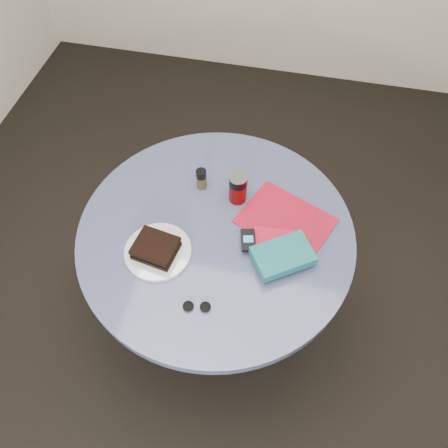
% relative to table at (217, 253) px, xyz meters
% --- Properties ---
extents(ground, '(4.00, 4.00, 0.00)m').
position_rel_table_xyz_m(ground, '(0.00, 0.00, -0.59)').
color(ground, black).
rests_on(ground, ground).
extents(table, '(1.00, 1.00, 0.75)m').
position_rel_table_xyz_m(table, '(0.00, 0.00, 0.00)').
color(table, black).
rests_on(table, ground).
extents(plate, '(0.30, 0.30, 0.01)m').
position_rel_table_xyz_m(plate, '(-0.18, -0.13, 0.17)').
color(plate, white).
rests_on(plate, table).
extents(sandwich, '(0.16, 0.14, 0.05)m').
position_rel_table_xyz_m(sandwich, '(-0.18, -0.14, 0.20)').
color(sandwich, black).
rests_on(sandwich, plate).
extents(soda_can, '(0.07, 0.07, 0.13)m').
position_rel_table_xyz_m(soda_can, '(0.05, 0.16, 0.23)').
color(soda_can, '#5D0604').
rests_on(soda_can, table).
extents(pepper_grinder, '(0.05, 0.05, 0.09)m').
position_rel_table_xyz_m(pepper_grinder, '(-0.10, 0.19, 0.21)').
color(pepper_grinder, '#41361B').
rests_on(pepper_grinder, table).
extents(magazine, '(0.38, 0.34, 0.01)m').
position_rel_table_xyz_m(magazine, '(0.24, 0.09, 0.17)').
color(magazine, maroon).
rests_on(magazine, table).
extents(red_book, '(0.16, 0.12, 0.01)m').
position_rel_table_xyz_m(red_book, '(0.21, -0.01, 0.18)').
color(red_book, red).
rests_on(red_book, magazine).
extents(novel, '(0.23, 0.21, 0.04)m').
position_rel_table_xyz_m(novel, '(0.25, -0.08, 0.20)').
color(novel, '#156265').
rests_on(novel, red_book).
extents(mp3_player, '(0.07, 0.10, 0.02)m').
position_rel_table_xyz_m(mp3_player, '(0.12, -0.03, 0.19)').
color(mp3_player, black).
rests_on(mp3_player, red_book).
extents(headphones, '(0.10, 0.05, 0.02)m').
position_rel_table_xyz_m(headphones, '(0.01, -0.30, 0.17)').
color(headphones, black).
rests_on(headphones, table).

